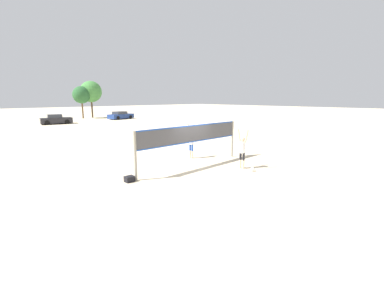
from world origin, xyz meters
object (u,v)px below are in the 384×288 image
at_px(player_blocker, 191,140).
at_px(gear_bag, 129,179).
at_px(player_spiker, 242,148).
at_px(tree_right_cluster, 91,92).
at_px(parked_car_near, 121,116).
at_px(volleyball_net, 192,138).
at_px(tree_left_cluster, 81,95).
at_px(volleyball, 253,169).
at_px(parked_car_far, 56,120).

bearing_deg(player_blocker, gear_bag, -74.59).
height_order(player_spiker, tree_right_cluster, tree_right_cluster).
distance_m(parked_car_near, tree_right_cluster, 8.25).
relative_size(volleyball_net, player_spiker, 3.42).
distance_m(player_spiker, tree_left_cluster, 41.26).
relative_size(volleyball_net, parked_car_near, 1.47).
relative_size(player_blocker, tree_left_cluster, 0.37).
distance_m(volleyball, gear_bag, 6.25).
distance_m(parked_car_near, parked_car_far, 11.24).
bearing_deg(parked_car_far, volleyball, -81.06).
relative_size(player_blocker, parked_car_near, 0.44).
bearing_deg(player_spiker, volleyball_net, 37.62).
distance_m(volleyball, tree_left_cluster, 42.06).
relative_size(volleyball_net, gear_bag, 17.82).
distance_m(volleyball, parked_car_near, 36.77).
bearing_deg(tree_right_cluster, gear_bag, -110.29).
xyz_separation_m(player_spiker, tree_left_cluster, (6.82, 40.57, 3.14)).
bearing_deg(player_spiker, tree_right_cluster, -12.07).
bearing_deg(gear_bag, tree_left_cluster, 72.10).
distance_m(gear_bag, parked_car_far, 31.02).
xyz_separation_m(volleyball_net, player_blocker, (1.33, 1.47, -0.47)).
distance_m(volleyball_net, volleyball, 3.63).
xyz_separation_m(player_blocker, tree_right_cluster, (9.11, 37.35, 3.73)).
distance_m(gear_bag, tree_left_cluster, 40.54).
bearing_deg(parked_car_near, tree_right_cluster, 96.18).
relative_size(volleyball_net, volleyball, 33.37).
height_order(player_spiker, tree_left_cluster, tree_left_cluster).
relative_size(volleyball_net, tree_right_cluster, 1.06).
bearing_deg(tree_left_cluster, tree_right_cluster, 11.89).
height_order(tree_left_cluster, tree_right_cluster, tree_right_cluster).
bearing_deg(tree_left_cluster, parked_car_far, -130.90).
xyz_separation_m(player_spiker, gear_bag, (-5.57, 2.20, -0.99)).
xyz_separation_m(gear_bag, parked_car_near, (16.70, 32.12, 0.49)).
height_order(player_blocker, tree_left_cluster, tree_left_cluster).
height_order(parked_car_near, parked_car_far, parked_car_far).
distance_m(gear_bag, parked_car_near, 36.21).
bearing_deg(player_spiker, gear_bag, 68.49).
xyz_separation_m(volleyball_net, parked_car_near, (12.80, 32.16, -0.99)).
height_order(volleyball, parked_car_near, parked_car_near).
bearing_deg(tree_left_cluster, player_blocker, -100.98).
relative_size(player_blocker, parked_car_far, 0.50).
bearing_deg(volleyball, tree_left_cluster, 80.57).
bearing_deg(tree_left_cluster, volleyball_net, -102.46).
xyz_separation_m(parked_car_near, tree_right_cluster, (-2.36, 6.66, 4.26)).
bearing_deg(gear_bag, volleyball_net, -0.47).
height_order(parked_car_near, tree_left_cluster, tree_left_cluster).
relative_size(parked_car_far, tree_left_cluster, 0.74).
bearing_deg(volleyball, volleyball_net, 119.57).
xyz_separation_m(player_blocker, volleyball, (0.31, -4.35, -1.04)).
bearing_deg(volleyball, player_blocker, 94.03).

